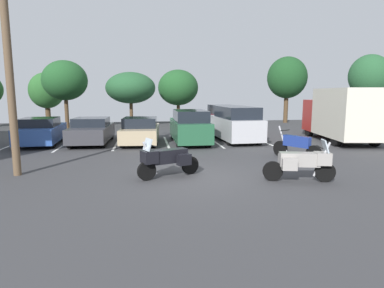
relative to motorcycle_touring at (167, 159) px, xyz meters
name	(u,v)px	position (x,y,z in m)	size (l,w,h in m)	color
ground	(193,179)	(0.84, -0.11, -0.68)	(44.00, 44.00, 0.10)	#38383A
motorcycle_touring	(167,159)	(0.00, 0.00, 0.00)	(2.07, 1.25, 1.34)	black
motorcycle_second	(302,162)	(4.11, -1.08, -0.01)	(2.18, 1.01, 1.33)	black
motorcycle_third	(296,146)	(5.54, 2.35, -0.06)	(1.26, 2.03, 1.33)	black
parking_stripes	(142,143)	(-0.90, 7.74, -0.62)	(13.81, 4.83, 0.01)	silver
car_blue	(41,131)	(-6.22, 7.99, 0.08)	(2.13, 4.36, 1.45)	#2D519E
car_charcoal	(92,131)	(-3.59, 8.00, 0.06)	(2.03, 4.59, 1.42)	#38383D
car_tan	(141,131)	(-0.95, 7.70, 0.06)	(2.19, 4.54, 1.43)	tan
car_green	(190,127)	(1.73, 7.42, 0.27)	(1.83, 4.75, 1.82)	#235638
car_silver	(235,124)	(4.44, 7.88, 0.36)	(2.11, 4.96, 1.99)	#B7B7BC
car_far_grey	(189,121)	(2.55, 14.31, 0.06)	(1.95, 4.53, 1.41)	slate
car_far_maroon	(224,117)	(5.29, 14.32, 0.29)	(2.30, 4.97, 1.83)	maroon
box_truck	(342,114)	(10.36, 6.82, 0.94)	(3.23, 6.59, 3.00)	#A51E19
utility_pole	(6,30)	(-4.96, 0.99, 4.05)	(1.75, 0.66, 9.00)	brown
tree_left	(287,78)	(12.32, 18.97, 3.52)	(3.62, 3.62, 6.06)	#4C3823
tree_rear	(370,76)	(19.72, 17.73, 3.66)	(3.65, 3.65, 6.24)	#4C3823
tree_center_right	(131,88)	(-1.86, 17.69, 2.54)	(4.09, 4.09, 4.47)	#4C3823
tree_far_left	(65,81)	(-6.75, 16.31, 3.07)	(3.38, 3.38, 5.22)	#4C3823
tree_far_right	(178,88)	(2.35, 20.21, 2.62)	(3.69, 3.69, 4.88)	#4C3823
tree_right	(47,91)	(-9.30, 20.47, 2.33)	(3.00, 3.00, 4.55)	#4C3823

